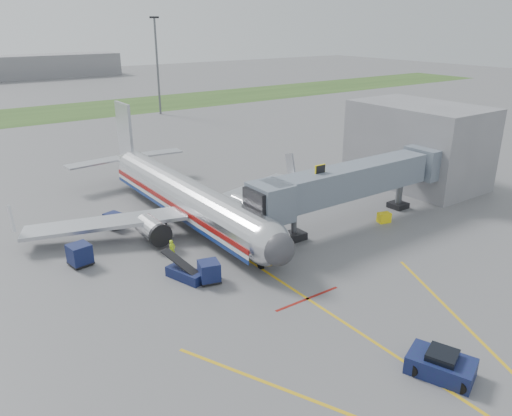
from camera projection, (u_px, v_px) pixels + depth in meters
ground at (275, 278)px, 40.45m from camera, size 400.00×400.00×0.00m
grass_strip at (26, 116)px, 109.23m from camera, size 300.00×25.00×0.01m
apron_markings at (339, 319)px, 34.79m from camera, size 21.52×50.00×0.01m
airliner at (186, 196)px, 51.17m from camera, size 32.10×35.67×10.25m
jet_bridge at (348, 182)px, 49.64m from camera, size 25.30×4.00×6.90m
terminal at (417, 144)px, 62.53m from camera, size 10.00×16.00×10.00m
light_mast_right at (157, 64)px, 107.47m from camera, size 2.00×0.44×20.40m
pushback_tug at (441, 365)px, 29.20m from camera, size 3.48×4.30×1.55m
baggage_cart_a at (80, 255)px, 42.25m from camera, size 2.00×2.00×1.89m
baggage_cart_b at (209, 272)px, 39.53m from camera, size 1.99×1.99×1.75m
baggage_cart_c at (113, 221)px, 49.89m from camera, size 1.82×1.82×1.57m
belt_loader at (185, 273)px, 40.10m from camera, size 2.28×4.18×1.97m
ground_power_cart at (384, 218)px, 51.43m from camera, size 1.45×1.15×1.02m
ramp_worker at (172, 250)px, 43.23m from camera, size 0.76×0.61×1.83m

